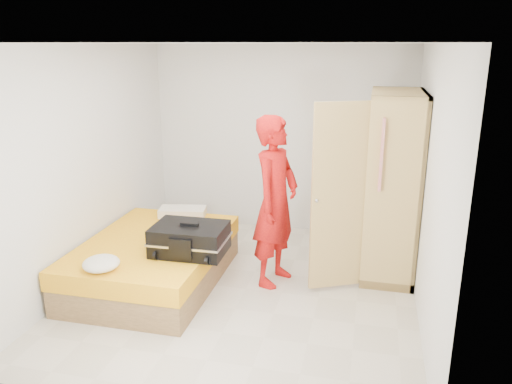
% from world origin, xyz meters
% --- Properties ---
extents(room, '(4.00, 4.02, 2.60)m').
position_xyz_m(room, '(0.00, 0.00, 1.30)').
color(room, beige).
rests_on(room, ground).
extents(bed, '(1.42, 2.02, 0.50)m').
position_xyz_m(bed, '(-1.05, -0.06, 0.25)').
color(bed, '#9F7948').
rests_on(bed, ground).
extents(wardrobe, '(1.12, 1.44, 2.10)m').
position_xyz_m(wardrobe, '(1.45, 0.84, 1.00)').
color(wardrobe, tan).
rests_on(wardrobe, ground).
extents(person, '(0.62, 0.78, 1.89)m').
position_xyz_m(person, '(0.27, 0.28, 0.94)').
color(person, red).
rests_on(person, ground).
extents(suitcase, '(0.77, 0.58, 0.33)m').
position_xyz_m(suitcase, '(-0.53, -0.28, 0.65)').
color(suitcase, black).
rests_on(suitcase, bed).
extents(round_cushion, '(0.35, 0.35, 0.13)m').
position_xyz_m(round_cushion, '(-1.21, -0.87, 0.57)').
color(round_cushion, white).
rests_on(round_cushion, bed).
extents(pillow, '(0.62, 0.39, 0.10)m').
position_xyz_m(pillow, '(-1.03, 0.79, 0.55)').
color(pillow, white).
rests_on(pillow, bed).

